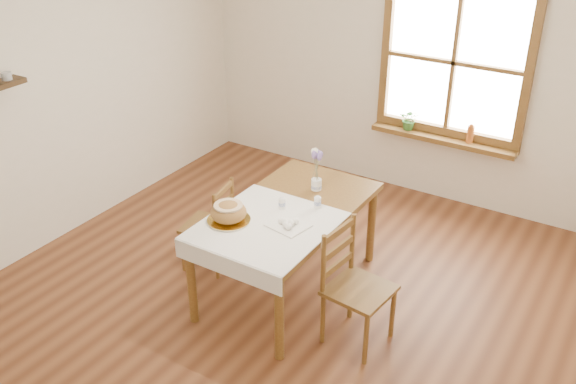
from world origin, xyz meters
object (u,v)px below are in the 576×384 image
Objects in this scene: chair_left at (207,224)px; bread_plate at (229,220)px; dining_table at (288,218)px; chair_right at (360,288)px; flower_vase at (316,185)px.

chair_left is 0.70m from bread_plate.
bread_plate reaches higher than dining_table.
chair_right is at bearing 72.16° from chair_left.
chair_left reaches higher than bread_plate.
bread_plate is at bearing 45.59° from chair_left.
dining_table is at bearing 76.91° from chair_right.
chair_right is (0.77, -0.27, -0.21)m from dining_table.
flower_vase is (0.03, 0.39, 0.13)m from dining_table.
dining_table is at bearing 56.58° from bread_plate.
dining_table is 16.99× the size of flower_vase.
chair_right reaches higher than dining_table.
chair_left is at bearing 146.11° from bread_plate.
bread_plate is (-0.27, -0.41, 0.10)m from dining_table.
chair_left is 1.00m from flower_vase.
chair_right reaches higher than bread_plate.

